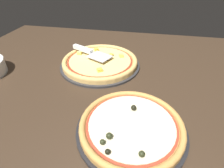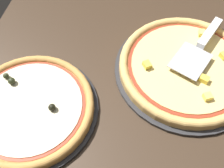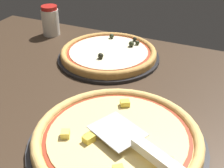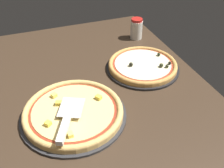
{
  "view_description": "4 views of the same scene",
  "coord_description": "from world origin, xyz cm",
  "views": [
    {
      "loc": [
        -20.06,
        70.29,
        42.72
      ],
      "look_at": [
        -9.14,
        15.31,
        3.0
      ],
      "focal_mm": 28.0,
      "sensor_mm": 36.0,
      "label": 1
    },
    {
      "loc": [
        -45.78,
        8.63,
        58.65
      ],
      "look_at": [
        -9.14,
        15.31,
        3.0
      ],
      "focal_mm": 42.0,
      "sensor_mm": 36.0,
      "label": 2
    },
    {
      "loc": [
        20.56,
        -50.34,
        46.86
      ],
      "look_at": [
        -9.14,
        15.31,
        3.0
      ],
      "focal_mm": 50.0,
      "sensor_mm": 36.0,
      "label": 3
    },
    {
      "loc": [
        70.96,
        -14.78,
        67.95
      ],
      "look_at": [
        -9.14,
        15.31,
        3.0
      ],
      "focal_mm": 42.0,
      "sensor_mm": 36.0,
      "label": 4
    }
  ],
  "objects": [
    {
      "name": "ground_plane",
      "position": [
        0.0,
        0.0,
        -1.8
      ],
      "size": [
        154.07,
        111.66,
        3.6
      ],
      "primitive_type": "cube",
      "color": "#38281C"
    },
    {
      "name": "pizza_front",
      "position": [
        0.58,
        -3.45,
        2.42
      ],
      "size": [
        36.58,
        36.58,
        3.59
      ],
      "color": "#DBAD60",
      "rests_on": "pizza_pan_front"
    },
    {
      "name": "pizza_back",
      "position": [
        -18.85,
        34.1,
        2.23
      ],
      "size": [
        31.61,
        31.61,
        3.74
      ],
      "color": "#C68E47",
      "rests_on": "pizza_pan_back"
    },
    {
      "name": "pizza_pan_front",
      "position": [
        0.58,
        -3.44,
        0.5
      ],
      "size": [
        38.92,
        38.92,
        1.0
      ],
      "primitive_type": "cylinder",
      "color": "#2D2D30",
      "rests_on": "ground_plane"
    },
    {
      "name": "serving_spatula",
      "position": [
        8.14,
        -7.47,
        5.35
      ],
      "size": [
        22.8,
        14.56,
        2.0
      ],
      "color": "#B7B7BC",
      "rests_on": "pizza_front"
    },
    {
      "name": "pizza_pan_back",
      "position": [
        -18.87,
        34.07,
        0.5
      ],
      "size": [
        33.63,
        33.63,
        1.0
      ],
      "primitive_type": "cylinder",
      "color": "black",
      "rests_on": "ground_plane"
    }
  ]
}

